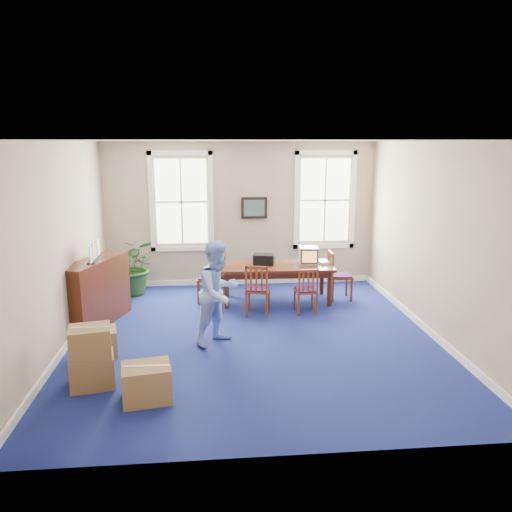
{
  "coord_description": "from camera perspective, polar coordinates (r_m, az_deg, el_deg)",
  "views": [
    {
      "loc": [
        -0.68,
        -7.79,
        3.18
      ],
      "look_at": [
        0.1,
        0.6,
        1.25
      ],
      "focal_mm": 35.0,
      "sensor_mm": 36.0,
      "label": 1
    }
  ],
  "objects": [
    {
      "name": "credenza",
      "position": [
        9.27,
        -17.8,
        -3.72
      ],
      "size": [
        0.96,
        1.66,
        1.25
      ],
      "primitive_type": "cube",
      "rotation": [
        0.0,
        0.0,
        -0.34
      ],
      "color": "#4A2012",
      "rests_on": "ground"
    },
    {
      "name": "baseboard_left",
      "position": [
        8.7,
        -20.45,
        -8.97
      ],
      "size": [
        0.04,
        6.5,
        0.12
      ],
      "primitive_type": "cube",
      "color": "white",
      "rests_on": "ground"
    },
    {
      "name": "wall_front",
      "position": [
        4.85,
        3.02,
        -6.12
      ],
      "size": [
        6.5,
        0.0,
        6.5
      ],
      "primitive_type": "plane",
      "rotation": [
        -1.57,
        0.0,
        0.0
      ],
      "color": "tan",
      "rests_on": "ground"
    },
    {
      "name": "window_right",
      "position": [
        11.39,
        7.87,
        6.33
      ],
      "size": [
        1.4,
        0.12,
        2.2
      ],
      "primitive_type": null,
      "color": "white",
      "rests_on": "ground"
    },
    {
      "name": "man",
      "position": [
        7.97,
        -4.29,
        -4.19
      ],
      "size": [
        1.04,
        1.03,
        1.68
      ],
      "primitive_type": "imported",
      "rotation": [
        0.0,
        0.0,
        0.76
      ],
      "color": "#92B1F8",
      "rests_on": "ground"
    },
    {
      "name": "chair_end_right",
      "position": [
        10.4,
        9.59,
        -2.2
      ],
      "size": [
        0.45,
        0.45,
        1.01
      ],
      "primitive_type": null,
      "rotation": [
        0.0,
        0.0,
        1.57
      ],
      "color": "maroon",
      "rests_on": "ground"
    },
    {
      "name": "chair_near_right",
      "position": [
        9.51,
        5.7,
        -3.87
      ],
      "size": [
        0.42,
        0.42,
        0.89
      ],
      "primitive_type": null,
      "rotation": [
        0.0,
        0.0,
        3.19
      ],
      "color": "maroon",
      "rests_on": "ground"
    },
    {
      "name": "ceiling",
      "position": [
        7.82,
        -0.33,
        13.05
      ],
      "size": [
        6.5,
        6.5,
        0.0
      ],
      "primitive_type": "plane",
      "rotation": [
        3.14,
        0.0,
        0.0
      ],
      "color": "white",
      "rests_on": "ground"
    },
    {
      "name": "brochure_rack",
      "position": [
        9.08,
        -18.01,
        1.06
      ],
      "size": [
        0.25,
        0.75,
        0.33
      ],
      "primitive_type": null,
      "rotation": [
        0.0,
        0.0,
        0.16
      ],
      "color": "#99999E",
      "rests_on": "credenza"
    },
    {
      "name": "floor",
      "position": [
        8.44,
        -0.31,
        -9.23
      ],
      "size": [
        6.5,
        6.5,
        0.0
      ],
      "primitive_type": "plane",
      "color": "navy",
      "rests_on": "ground"
    },
    {
      "name": "conference_table",
      "position": [
        10.18,
        2.35,
        -3.08
      ],
      "size": [
        2.26,
        1.08,
        0.76
      ],
      "primitive_type": null,
      "rotation": [
        0.0,
        0.0,
        -0.03
      ],
      "color": "#4A2012",
      "rests_on": "ground"
    },
    {
      "name": "equipment_bag",
      "position": [
        10.07,
        0.91,
        -0.38
      ],
      "size": [
        0.47,
        0.36,
        0.21
      ],
      "primitive_type": "cube",
      "rotation": [
        0.0,
        0.0,
        -0.22
      ],
      "color": "black",
      "rests_on": "conference_table"
    },
    {
      "name": "wall_left",
      "position": [
        8.28,
        -21.48,
        1.0
      ],
      "size": [
        0.0,
        6.5,
        6.5
      ],
      "primitive_type": "plane",
      "rotation": [
        1.57,
        0.0,
        1.57
      ],
      "color": "tan",
      "rests_on": "ground"
    },
    {
      "name": "chair_end_left",
      "position": [
        10.06,
        -5.12,
        -2.56
      ],
      "size": [
        0.61,
        0.61,
        1.02
      ],
      "primitive_type": null,
      "rotation": [
        0.0,
        0.0,
        -2.0
      ],
      "color": "maroon",
      "rests_on": "ground"
    },
    {
      "name": "game_console",
      "position": [
        10.24,
        7.73,
        -0.72
      ],
      "size": [
        0.21,
        0.24,
        0.05
      ],
      "primitive_type": "cube",
      "rotation": [
        0.0,
        0.0,
        0.16
      ],
      "color": "white",
      "rests_on": "conference_table"
    },
    {
      "name": "wall_back",
      "position": [
        11.17,
        -1.77,
        4.77
      ],
      "size": [
        6.5,
        0.0,
        6.5
      ],
      "primitive_type": "plane",
      "rotation": [
        1.57,
        0.0,
        0.0
      ],
      "color": "tan",
      "rests_on": "ground"
    },
    {
      "name": "wall_picture",
      "position": [
        11.12,
        -0.21,
        5.52
      ],
      "size": [
        0.58,
        0.06,
        0.48
      ],
      "primitive_type": null,
      "color": "black",
      "rests_on": "ground"
    },
    {
      "name": "baseboard_right",
      "position": [
        9.15,
        18.75,
        -7.75
      ],
      "size": [
        0.04,
        6.5,
        0.12
      ],
      "primitive_type": "cube",
      "color": "white",
      "rests_on": "ground"
    },
    {
      "name": "window_left",
      "position": [
        11.11,
        -8.52,
        6.15
      ],
      "size": [
        1.4,
        0.12,
        2.2
      ],
      "primitive_type": null,
      "color": "white",
      "rests_on": "ground"
    },
    {
      "name": "cardboard_boxes",
      "position": [
        7.09,
        -16.38,
        -10.41
      ],
      "size": [
        1.81,
        1.81,
        0.87
      ],
      "primitive_type": null,
      "rotation": [
        0.0,
        0.0,
        0.21
      ],
      "color": "olive",
      "rests_on": "ground"
    },
    {
      "name": "baseboard_back",
      "position": [
        11.46,
        -1.71,
        -2.9
      ],
      "size": [
        6.0,
        0.04,
        0.12
      ],
      "primitive_type": "cube",
      "color": "white",
      "rests_on": "ground"
    },
    {
      "name": "wall_right",
      "position": [
        8.76,
        19.65,
        1.75
      ],
      "size": [
        0.0,
        6.5,
        6.5
      ],
      "primitive_type": "plane",
      "rotation": [
        1.57,
        0.0,
        -1.57
      ],
      "color": "tan",
      "rests_on": "ground"
    },
    {
      "name": "crt_tv",
      "position": [
        10.19,
        6.02,
        0.09
      ],
      "size": [
        0.41,
        0.45,
        0.34
      ],
      "primitive_type": null,
      "rotation": [
        0.0,
        0.0,
        -0.1
      ],
      "color": "#B7B7BC",
      "rests_on": "conference_table"
    },
    {
      "name": "potted_plant",
      "position": [
        10.88,
        -13.76,
        -1.16
      ],
      "size": [
        1.13,
        0.99,
        1.21
      ],
      "primitive_type": "imported",
      "rotation": [
        0.0,
        0.0,
        -0.04
      ],
      "color": "#1D451A",
      "rests_on": "ground"
    },
    {
      "name": "chair_near_left",
      "position": [
        9.37,
        0.2,
        -3.78
      ],
      "size": [
        0.53,
        0.53,
        0.98
      ],
      "primitive_type": null,
      "rotation": [
        0.0,
        0.0,
        2.92
      ],
      "color": "maroon",
      "rests_on": "ground"
    }
  ]
}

